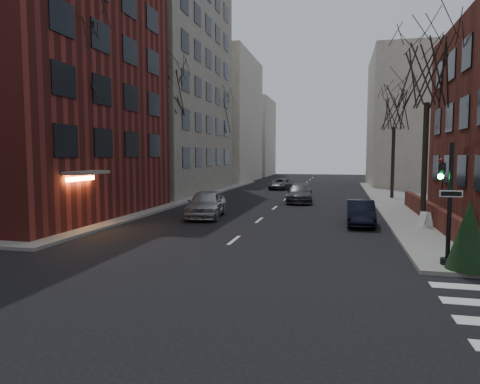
# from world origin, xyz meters

# --- Properties ---
(ground) EXTENTS (160.00, 160.00, 0.00)m
(ground) POSITION_xyz_m (0.00, 0.00, 0.00)
(ground) COLOR black
(ground) RESTS_ON ground
(building_left_brick) EXTENTS (15.00, 15.00, 18.00)m
(building_left_brick) POSITION_xyz_m (-15.50, 16.50, 9.00)
(building_left_brick) COLOR maroon
(building_left_brick) RESTS_ON ground
(building_left_tan) EXTENTS (18.00, 18.00, 28.00)m
(building_left_tan) POSITION_xyz_m (-17.00, 34.00, 14.00)
(building_left_tan) COLOR #9E9683
(building_left_tan) RESTS_ON ground
(low_wall_right) EXTENTS (0.35, 16.00, 1.00)m
(low_wall_right) POSITION_xyz_m (9.30, 19.00, 0.65)
(low_wall_right) COLOR maroon
(low_wall_right) RESTS_ON sidewalk_far_right
(building_distant_la) EXTENTS (14.00, 16.00, 18.00)m
(building_distant_la) POSITION_xyz_m (-15.00, 55.00, 9.00)
(building_distant_la) COLOR beige
(building_distant_la) RESTS_ON ground
(building_distant_ra) EXTENTS (14.00, 14.00, 16.00)m
(building_distant_ra) POSITION_xyz_m (15.00, 50.00, 8.00)
(building_distant_ra) COLOR beige
(building_distant_ra) RESTS_ON ground
(building_distant_lb) EXTENTS (10.00, 12.00, 14.00)m
(building_distant_lb) POSITION_xyz_m (-13.00, 72.00, 7.00)
(building_distant_lb) COLOR beige
(building_distant_lb) RESTS_ON ground
(traffic_signal) EXTENTS (0.76, 0.44, 4.00)m
(traffic_signal) POSITION_xyz_m (7.94, 8.99, 1.91)
(traffic_signal) COLOR black
(traffic_signal) RESTS_ON sidewalk_far_right
(tree_left_a) EXTENTS (4.18, 4.18, 10.26)m
(tree_left_a) POSITION_xyz_m (-8.80, 14.00, 8.47)
(tree_left_a) COLOR #2D231C
(tree_left_a) RESTS_ON sidewalk_far_left
(tree_left_b) EXTENTS (4.40, 4.40, 10.80)m
(tree_left_b) POSITION_xyz_m (-8.80, 26.00, 8.91)
(tree_left_b) COLOR #2D231C
(tree_left_b) RESTS_ON sidewalk_far_left
(tree_left_c) EXTENTS (3.96, 3.96, 9.72)m
(tree_left_c) POSITION_xyz_m (-8.80, 40.00, 8.03)
(tree_left_c) COLOR #2D231C
(tree_left_c) RESTS_ON sidewalk_far_left
(tree_right_a) EXTENTS (3.96, 3.96, 9.72)m
(tree_right_a) POSITION_xyz_m (8.80, 18.00, 8.03)
(tree_right_a) COLOR #2D231C
(tree_right_a) RESTS_ON sidewalk_far_right
(tree_right_b) EXTENTS (3.74, 3.74, 9.18)m
(tree_right_b) POSITION_xyz_m (8.80, 32.00, 7.59)
(tree_right_b) COLOR #2D231C
(tree_right_b) RESTS_ON sidewalk_far_right
(streetlamp_near) EXTENTS (0.36, 0.36, 6.28)m
(streetlamp_near) POSITION_xyz_m (-8.20, 22.00, 4.24)
(streetlamp_near) COLOR black
(streetlamp_near) RESTS_ON sidewalk_far_left
(streetlamp_far) EXTENTS (0.36, 0.36, 6.28)m
(streetlamp_far) POSITION_xyz_m (-8.20, 42.00, 4.24)
(streetlamp_far) COLOR black
(streetlamp_far) RESTS_ON sidewalk_far_left
(parked_sedan) EXTENTS (1.41, 4.02, 1.32)m
(parked_sedan) POSITION_xyz_m (5.61, 17.48, 0.66)
(parked_sedan) COLOR black
(parked_sedan) RESTS_ON ground
(car_lane_silver) EXTENTS (2.55, 5.08, 1.66)m
(car_lane_silver) POSITION_xyz_m (-3.32, 18.35, 0.83)
(car_lane_silver) COLOR #A6A6AB
(car_lane_silver) RESTS_ON ground
(car_lane_gray) EXTENTS (2.34, 5.06, 1.43)m
(car_lane_gray) POSITION_xyz_m (1.38, 27.91, 0.72)
(car_lane_gray) COLOR #3C3C41
(car_lane_gray) RESTS_ON ground
(car_lane_far) EXTENTS (2.50, 4.43, 1.17)m
(car_lane_far) POSITION_xyz_m (-1.89, 40.65, 0.58)
(car_lane_far) COLOR #414246
(car_lane_far) RESTS_ON ground
(sandwich_board) EXTENTS (0.53, 0.60, 0.80)m
(sandwich_board) POSITION_xyz_m (8.67, 16.55, 0.55)
(sandwich_board) COLOR white
(sandwich_board) RESTS_ON sidewalk_far_right
(evergreen_shrub) EXTENTS (1.49, 1.49, 2.21)m
(evergreen_shrub) POSITION_xyz_m (8.47, 8.50, 1.25)
(evergreen_shrub) COLOR #153119
(evergreen_shrub) RESTS_ON sidewalk_far_right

